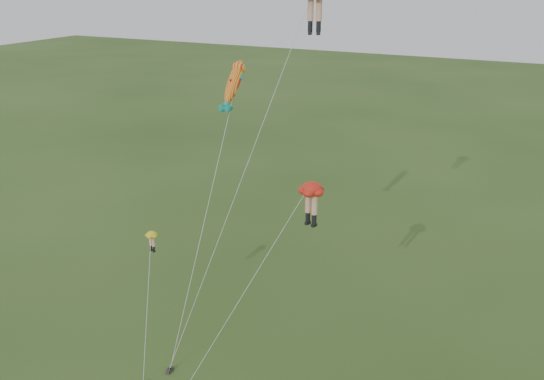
% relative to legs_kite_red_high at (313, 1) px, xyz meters
% --- Properties ---
extents(ground, '(300.00, 300.00, 0.00)m').
position_rel_legs_kite_red_high_xyz_m(ground, '(-4.50, -7.91, -22.15)').
color(ground, '#294318').
rests_on(ground, ground).
extents(legs_kite_red_high, '(6.95, 9.69, 23.04)m').
position_rel_legs_kite_red_high_xyz_m(legs_kite_red_high, '(0.00, 0.00, 0.00)').
color(legs_kite_red_high, red).
rests_on(legs_kite_red_high, ground).
extents(legs_kite_red_mid, '(6.56, 6.94, 12.26)m').
position_rel_legs_kite_red_high_xyz_m(legs_kite_red_mid, '(1.45, -3.28, -10.63)').
color(legs_kite_red_mid, red).
rests_on(legs_kite_red_mid, ground).
extents(legs_kite_yellow, '(3.83, 6.57, 7.30)m').
position_rel_legs_kite_red_high_xyz_m(legs_kite_yellow, '(-9.49, -4.58, -15.59)').
color(legs_kite_yellow, yellow).
rests_on(legs_kite_yellow, ground).
extents(fish_kite, '(1.49, 8.87, 18.74)m').
position_rel_legs_kite_red_high_xyz_m(fish_kite, '(-4.90, -0.95, -5.03)').
color(fish_kite, yellow).
rests_on(fish_kite, ground).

